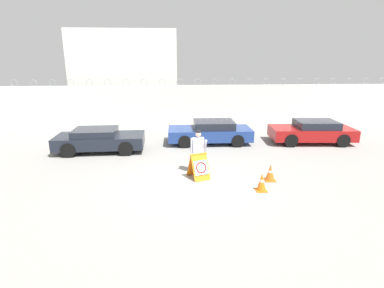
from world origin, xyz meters
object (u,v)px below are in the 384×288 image
(traffic_cone_near, at_px, (270,173))
(parked_car_front_coupe, at_px, (100,139))
(parked_car_rear_sedan, at_px, (210,132))
(security_guard, at_px, (198,150))
(parked_car_far_side, at_px, (312,131))
(barricade_sign, at_px, (199,166))
(traffic_cone_mid, at_px, (262,182))

(traffic_cone_near, relative_size, parked_car_front_coupe, 0.15)
(traffic_cone_near, relative_size, parked_car_rear_sedan, 0.14)
(parked_car_front_coupe, xyz_separation_m, parked_car_rear_sedan, (5.83, 1.15, 0.02))
(security_guard, distance_m, traffic_cone_near, 2.96)
(parked_car_front_coupe, height_order, parked_car_far_side, parked_car_far_side)
(barricade_sign, xyz_separation_m, parked_car_front_coupe, (-4.70, 3.96, 0.12))
(parked_car_front_coupe, distance_m, parked_car_rear_sedan, 5.94)
(traffic_cone_near, distance_m, traffic_cone_mid, 1.10)
(traffic_cone_mid, relative_size, parked_car_front_coupe, 0.15)
(security_guard, height_order, traffic_cone_mid, security_guard)
(barricade_sign, distance_m, traffic_cone_mid, 2.51)
(traffic_cone_near, xyz_separation_m, parked_car_front_coupe, (-7.42, 4.41, 0.30))
(parked_car_far_side, bearing_deg, traffic_cone_near, 56.18)
(traffic_cone_near, relative_size, parked_car_far_side, 0.14)
(barricade_sign, height_order, parked_car_front_coupe, parked_car_front_coupe)
(security_guard, distance_m, parked_car_front_coupe, 5.83)
(traffic_cone_near, bearing_deg, parked_car_far_side, 51.73)
(security_guard, xyz_separation_m, parked_car_rear_sedan, (1.11, 4.56, -0.37))
(barricade_sign, xyz_separation_m, security_guard, (0.02, 0.55, 0.51))
(traffic_cone_mid, height_order, parked_car_rear_sedan, parked_car_rear_sedan)
(traffic_cone_mid, xyz_separation_m, parked_car_far_side, (4.72, 6.11, 0.32))
(barricade_sign, relative_size, traffic_cone_mid, 1.52)
(parked_car_front_coupe, distance_m, parked_car_far_side, 11.55)
(barricade_sign, relative_size, security_guard, 0.56)
(traffic_cone_near, bearing_deg, parked_car_front_coupe, 149.28)
(security_guard, height_order, parked_car_front_coupe, security_guard)
(barricade_sign, bearing_deg, parked_car_rear_sedan, 57.53)
(security_guard, height_order, parked_car_far_side, security_guard)
(parked_car_front_coupe, bearing_deg, traffic_cone_near, -32.24)
(traffic_cone_near, height_order, parked_car_far_side, parked_car_far_side)
(security_guard, bearing_deg, barricade_sign, -97.38)
(traffic_cone_mid, height_order, parked_car_far_side, parked_car_far_side)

